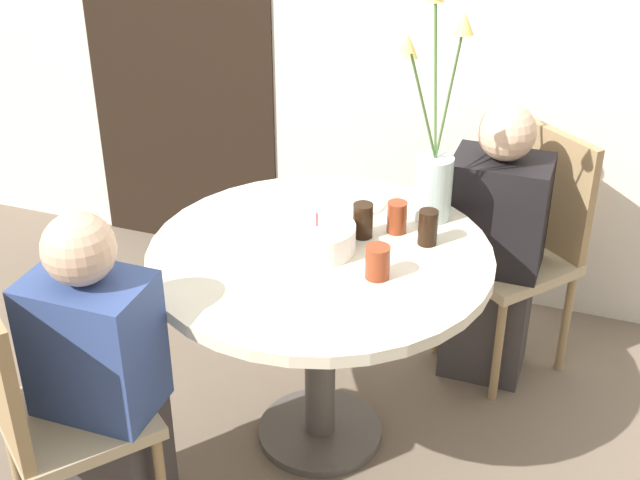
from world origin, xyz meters
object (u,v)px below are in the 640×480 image
at_px(chair_left_flank, 526,238).
at_px(flower_vase, 434,154).
at_px(person_guest, 101,392).
at_px(drink_glass_0, 378,262).
at_px(birthday_cake, 317,238).
at_px(drink_glass_3, 363,220).
at_px(person_woman, 493,254).
at_px(drink_glass_2, 397,217).
at_px(drink_glass_1, 428,227).
at_px(chair_far_back, 45,406).
at_px(side_plate, 359,203).

relative_size(chair_left_flank, flower_vase, 1.22).
xyz_separation_m(flower_vase, person_guest, (-0.73, -0.92, -0.47)).
bearing_deg(drink_glass_0, person_guest, -143.59).
relative_size(birthday_cake, drink_glass_3, 2.13).
height_order(birthday_cake, person_woman, person_woman).
height_order(chair_left_flank, flower_vase, flower_vase).
bearing_deg(drink_glass_2, person_woman, 54.33).
bearing_deg(drink_glass_1, chair_left_flank, 64.62).
distance_m(chair_left_flank, drink_glass_3, 0.79).
distance_m(chair_far_back, drink_glass_1, 1.26).
xyz_separation_m(drink_glass_0, person_woman, (0.25, 0.67, -0.29)).
xyz_separation_m(side_plate, drink_glass_0, (0.19, -0.43, 0.05)).
distance_m(birthday_cake, drink_glass_3, 0.17).
bearing_deg(drink_glass_2, side_plate, 141.05).
bearing_deg(side_plate, person_woman, 28.53).
bearing_deg(drink_glass_1, person_guest, -135.85).
xyz_separation_m(drink_glass_0, drink_glass_2, (-0.02, 0.29, 0.00)).
bearing_deg(person_guest, chair_left_flank, 51.52).
distance_m(chair_far_back, drink_glass_0, 1.03).
xyz_separation_m(birthday_cake, person_guest, (-0.45, -0.59, -0.29)).
height_order(drink_glass_0, drink_glass_2, drink_glass_2).
relative_size(drink_glass_1, drink_glass_2, 1.09).
relative_size(side_plate, drink_glass_2, 1.70).
bearing_deg(drink_glass_2, person_guest, -129.76).
bearing_deg(chair_left_flank, side_plate, -107.53).
xyz_separation_m(drink_glass_0, drink_glass_1, (0.09, 0.25, 0.01)).
xyz_separation_m(chair_far_back, side_plate, (0.58, 1.05, 0.23)).
bearing_deg(person_woman, chair_left_flank, 51.50).
height_order(drink_glass_1, person_woman, person_woman).
distance_m(side_plate, drink_glass_0, 0.47).
bearing_deg(side_plate, drink_glass_3, -69.46).
distance_m(chair_far_back, side_plate, 1.22).
relative_size(flower_vase, drink_glass_3, 6.70).
height_order(flower_vase, drink_glass_1, flower_vase).
bearing_deg(drink_glass_1, person_woman, 69.22).
bearing_deg(person_guest, chair_far_back, -128.46).
bearing_deg(birthday_cake, side_plate, 84.47).
bearing_deg(drink_glass_1, chair_far_back, -134.89).
xyz_separation_m(chair_far_back, person_woman, (1.03, 1.29, -0.02)).
distance_m(chair_left_flank, drink_glass_0, 0.91).
xyz_separation_m(chair_far_back, birthday_cake, (0.55, 0.71, 0.27)).
xyz_separation_m(chair_far_back, person_guest, (0.10, 0.12, -0.02)).
distance_m(birthday_cake, drink_glass_0, 0.24).
height_order(birthday_cake, drink_glass_2, birthday_cake).
distance_m(drink_glass_0, drink_glass_2, 0.29).
distance_m(drink_glass_2, person_guest, 1.06).
xyz_separation_m(drink_glass_0, person_guest, (-0.68, -0.50, -0.29)).
xyz_separation_m(drink_glass_3, person_guest, (-0.56, -0.72, -0.30)).
bearing_deg(person_woman, flower_vase, -129.00).
bearing_deg(chair_left_flank, birthday_cake, -90.83).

